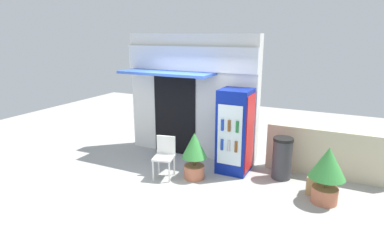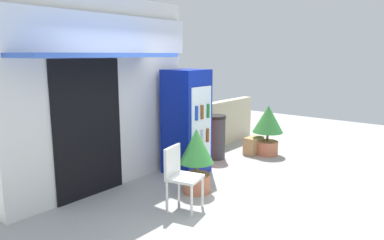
% 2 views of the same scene
% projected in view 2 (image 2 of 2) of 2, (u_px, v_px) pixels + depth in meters
% --- Properties ---
extents(ground, '(16.00, 16.00, 0.00)m').
position_uv_depth(ground, '(203.00, 206.00, 4.98)').
color(ground, '#A3A39E').
extents(storefront_building, '(3.35, 1.12, 3.00)m').
position_uv_depth(storefront_building, '(102.00, 92.00, 5.47)').
color(storefront_building, silver).
rests_on(storefront_building, ground).
extents(drink_cooler, '(0.69, 0.72, 1.86)m').
position_uv_depth(drink_cooler, '(187.00, 122.00, 6.26)').
color(drink_cooler, navy).
rests_on(drink_cooler, ground).
extents(plastic_chair, '(0.49, 0.51, 0.88)m').
position_uv_depth(plastic_chair, '(180.00, 173.00, 4.81)').
color(plastic_chair, silver).
rests_on(plastic_chair, ground).
extents(potted_plant_near_shop, '(0.53, 0.53, 1.01)m').
position_uv_depth(potted_plant_near_shop, '(196.00, 156.00, 5.38)').
color(potted_plant_near_shop, '#BC6B4C').
rests_on(potted_plant_near_shop, ground).
extents(potted_plant_curbside, '(0.64, 0.64, 1.07)m').
position_uv_depth(potted_plant_curbside, '(268.00, 125.00, 7.41)').
color(potted_plant_curbside, '#BC6B4C').
rests_on(potted_plant_curbside, ground).
extents(trash_bin, '(0.42, 0.42, 0.90)m').
position_uv_depth(trash_bin, '(215.00, 137.00, 7.19)').
color(trash_bin, '#38383D').
rests_on(trash_bin, ground).
extents(stone_boundary_wall, '(2.59, 0.22, 1.04)m').
position_uv_depth(stone_boundary_wall, '(219.00, 124.00, 8.16)').
color(stone_boundary_wall, beige).
rests_on(stone_boundary_wall, ground).
extents(cardboard_box, '(0.44, 0.30, 0.36)m').
position_uv_depth(cardboard_box, '(253.00, 145.00, 7.56)').
color(cardboard_box, tan).
rests_on(cardboard_box, ground).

